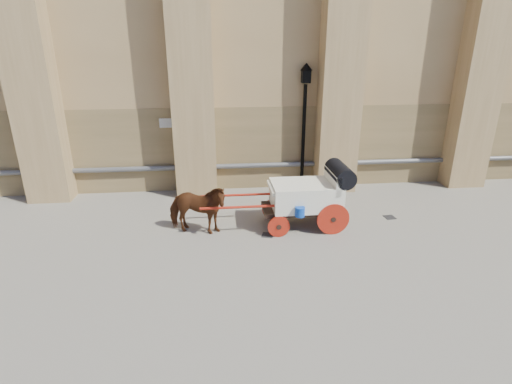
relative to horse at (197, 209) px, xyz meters
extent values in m
plane|color=slate|center=(0.89, -0.38, -0.74)|extent=(90.00, 90.00, 0.00)
cube|color=olive|center=(2.89, 3.77, 0.76)|extent=(44.00, 0.35, 3.00)
cylinder|color=#59595B|center=(2.89, 3.50, 0.16)|extent=(42.00, 0.18, 0.18)
cube|color=beige|center=(-1.11, 3.59, 1.76)|extent=(0.42, 0.04, 0.32)
imported|color=#5B2C12|center=(0.00, 0.00, 0.00)|extent=(1.91, 1.24, 1.49)
cube|color=black|center=(3.03, 0.18, -0.18)|extent=(2.27, 1.04, 0.12)
cube|color=white|center=(3.13, 0.18, 0.24)|extent=(1.97, 1.30, 0.72)
cube|color=white|center=(3.90, 0.19, 0.65)|extent=(0.16, 1.29, 0.57)
cube|color=white|center=(2.26, 0.18, 0.49)|extent=(0.37, 1.14, 0.10)
cylinder|color=black|center=(4.11, 0.19, 0.86)|extent=(0.58, 1.29, 0.58)
cylinder|color=#A92010|center=(3.81, -0.45, -0.28)|extent=(0.93, 0.07, 0.93)
cylinder|color=#A92010|center=(3.80, 0.83, -0.28)|extent=(0.93, 0.07, 0.93)
cylinder|color=#A92010|center=(2.26, -0.46, -0.43)|extent=(0.62, 0.07, 0.62)
cylinder|color=#A92010|center=(2.25, 0.82, -0.43)|extent=(0.62, 0.07, 0.62)
cylinder|color=#A92010|center=(1.33, -0.29, 0.13)|extent=(2.47, 0.09, 0.07)
cylinder|color=#A92010|center=(1.32, 0.64, 0.13)|extent=(2.47, 0.09, 0.07)
cylinder|color=#0E41AF|center=(2.83, -0.54, 0.03)|extent=(0.27, 0.27, 0.27)
cylinder|color=black|center=(3.73, 3.42, 1.14)|extent=(0.13, 0.13, 3.78)
cone|color=black|center=(3.73, 3.42, -0.55)|extent=(0.38, 0.38, 0.38)
cube|color=black|center=(3.73, 3.42, 3.29)|extent=(0.29, 0.29, 0.44)
cone|color=black|center=(3.73, 3.42, 3.61)|extent=(0.42, 0.42, 0.25)
cube|color=black|center=(1.96, -0.35, -0.74)|extent=(0.40, 0.40, 0.01)
cube|color=black|center=(5.92, 0.48, -0.74)|extent=(0.35, 0.35, 0.01)
camera|label=1|loc=(0.61, -10.40, 4.41)|focal=28.00mm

